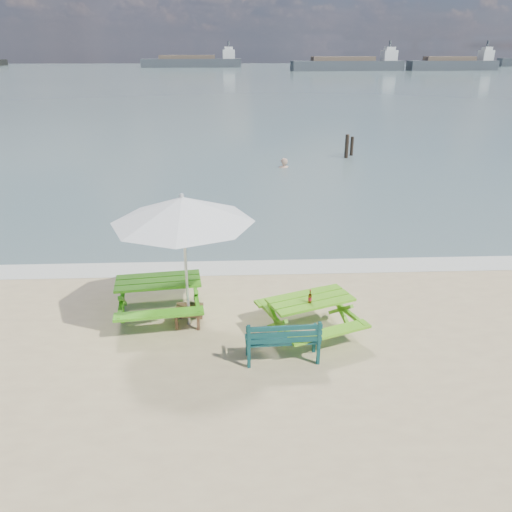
{
  "coord_description": "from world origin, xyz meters",
  "views": [
    {
      "loc": [
        0.01,
        -6.98,
        5.22
      ],
      "look_at": [
        0.46,
        3.0,
        1.0
      ],
      "focal_mm": 35.0,
      "sensor_mm": 36.0,
      "label": 1
    }
  ],
  "objects_px": {
    "side_table": "(189,316)",
    "patio_umbrella": "(183,210)",
    "swimmer": "(283,177)",
    "park_bench": "(282,347)",
    "beer_bottle": "(310,298)",
    "picnic_table_left": "(160,298)",
    "picnic_table_right": "(310,317)"
  },
  "relations": [
    {
      "from": "patio_umbrella",
      "to": "beer_bottle",
      "type": "height_order",
      "value": "patio_umbrella"
    },
    {
      "from": "picnic_table_right",
      "to": "side_table",
      "type": "relative_size",
      "value": 3.92
    },
    {
      "from": "park_bench",
      "to": "patio_umbrella",
      "type": "distance_m",
      "value": 3.1
    },
    {
      "from": "picnic_table_right",
      "to": "beer_bottle",
      "type": "distance_m",
      "value": 0.51
    },
    {
      "from": "park_bench",
      "to": "side_table",
      "type": "height_order",
      "value": "park_bench"
    },
    {
      "from": "picnic_table_right",
      "to": "swimmer",
      "type": "xyz_separation_m",
      "value": [
        0.88,
        14.46,
        -0.83
      ]
    },
    {
      "from": "picnic_table_right",
      "to": "patio_umbrella",
      "type": "bearing_deg",
      "value": 169.22
    },
    {
      "from": "picnic_table_left",
      "to": "swimmer",
      "type": "distance_m",
      "value": 14.18
    },
    {
      "from": "picnic_table_left",
      "to": "side_table",
      "type": "relative_size",
      "value": 3.68
    },
    {
      "from": "picnic_table_right",
      "to": "patio_umbrella",
      "type": "distance_m",
      "value": 3.18
    },
    {
      "from": "picnic_table_left",
      "to": "patio_umbrella",
      "type": "distance_m",
      "value": 2.17
    },
    {
      "from": "picnic_table_right",
      "to": "park_bench",
      "type": "distance_m",
      "value": 1.06
    },
    {
      "from": "beer_bottle",
      "to": "picnic_table_left",
      "type": "bearing_deg",
      "value": 161.11
    },
    {
      "from": "picnic_table_left",
      "to": "patio_umbrella",
      "type": "relative_size",
      "value": 0.74
    },
    {
      "from": "side_table",
      "to": "patio_umbrella",
      "type": "relative_size",
      "value": 0.2
    },
    {
      "from": "picnic_table_left",
      "to": "swimmer",
      "type": "bearing_deg",
      "value": 74.05
    },
    {
      "from": "picnic_table_left",
      "to": "patio_umbrella",
      "type": "height_order",
      "value": "patio_umbrella"
    },
    {
      "from": "beer_bottle",
      "to": "swimmer",
      "type": "relative_size",
      "value": 0.15
    },
    {
      "from": "side_table",
      "to": "patio_umbrella",
      "type": "xyz_separation_m",
      "value": [
        -0.0,
        -0.0,
        2.25
      ]
    },
    {
      "from": "picnic_table_right",
      "to": "swimmer",
      "type": "height_order",
      "value": "picnic_table_right"
    },
    {
      "from": "picnic_table_left",
      "to": "side_table",
      "type": "distance_m",
      "value": 0.77
    },
    {
      "from": "patio_umbrella",
      "to": "side_table",
      "type": "bearing_deg",
      "value": 63.43
    },
    {
      "from": "park_bench",
      "to": "beer_bottle",
      "type": "bearing_deg",
      "value": 50.61
    },
    {
      "from": "picnic_table_left",
      "to": "picnic_table_right",
      "type": "height_order",
      "value": "picnic_table_left"
    },
    {
      "from": "beer_bottle",
      "to": "park_bench",
      "type": "bearing_deg",
      "value": -129.39
    },
    {
      "from": "picnic_table_left",
      "to": "swimmer",
      "type": "height_order",
      "value": "picnic_table_left"
    },
    {
      "from": "side_table",
      "to": "swimmer",
      "type": "relative_size",
      "value": 0.32
    },
    {
      "from": "park_bench",
      "to": "side_table",
      "type": "bearing_deg",
      "value": 143.4
    },
    {
      "from": "patio_umbrella",
      "to": "swimmer",
      "type": "distance_m",
      "value": 14.67
    },
    {
      "from": "picnic_table_left",
      "to": "park_bench",
      "type": "relative_size",
      "value": 1.57
    },
    {
      "from": "picnic_table_right",
      "to": "beer_bottle",
      "type": "xyz_separation_m",
      "value": [
        -0.04,
        -0.16,
        0.49
      ]
    },
    {
      "from": "side_table",
      "to": "beer_bottle",
      "type": "height_order",
      "value": "beer_bottle"
    }
  ]
}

